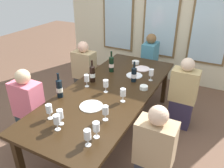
% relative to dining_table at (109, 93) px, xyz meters
% --- Properties ---
extents(ground_plane, '(12.00, 12.00, 0.00)m').
position_rel_dining_table_xyz_m(ground_plane, '(0.00, 0.00, -0.68)').
color(ground_plane, brown).
extents(back_wall_with_windows, '(4.29, 0.10, 2.90)m').
position_rel_dining_table_xyz_m(back_wall_with_windows, '(0.00, 2.23, 0.77)').
color(back_wall_with_windows, beige).
rests_on(back_wall_with_windows, ground).
extents(dining_table, '(1.09, 2.65, 0.74)m').
position_rel_dining_table_xyz_m(dining_table, '(0.00, 0.00, 0.00)').
color(dining_table, black).
rests_on(dining_table, ground).
extents(white_plate_0, '(0.24, 0.24, 0.01)m').
position_rel_dining_table_xyz_m(white_plate_0, '(0.13, 0.56, 0.06)').
color(white_plate_0, white).
rests_on(white_plate_0, dining_table).
extents(white_plate_1, '(0.28, 0.28, 0.01)m').
position_rel_dining_table_xyz_m(white_plate_1, '(0.01, -0.47, 0.06)').
color(white_plate_1, white).
rests_on(white_plate_1, dining_table).
extents(white_plate_2, '(0.24, 0.24, 0.01)m').
position_rel_dining_table_xyz_m(white_plate_2, '(0.14, 0.86, 0.06)').
color(white_plate_2, white).
rests_on(white_plate_2, dining_table).
extents(wine_bottle_0, '(0.08, 0.08, 0.33)m').
position_rel_dining_table_xyz_m(wine_bottle_0, '(-0.46, -0.45, 0.19)').
color(wine_bottle_0, black).
rests_on(wine_bottle_0, dining_table).
extents(wine_bottle_1, '(0.08, 0.08, 0.30)m').
position_rel_dining_table_xyz_m(wine_bottle_1, '(0.19, 0.38, 0.17)').
color(wine_bottle_1, black).
rests_on(wine_bottle_1, dining_table).
extents(wine_bottle_2, '(0.08, 0.08, 0.32)m').
position_rel_dining_table_xyz_m(wine_bottle_2, '(-0.33, 0.10, 0.18)').
color(wine_bottle_2, black).
rests_on(wine_bottle_2, dining_table).
extents(wine_bottle_3, '(0.08, 0.08, 0.33)m').
position_rel_dining_table_xyz_m(wine_bottle_3, '(-0.25, 0.54, 0.19)').
color(wine_bottle_3, black).
rests_on(wine_bottle_3, dining_table).
extents(tasting_bowl_0, '(0.11, 0.11, 0.05)m').
position_rel_dining_table_xyz_m(tasting_bowl_0, '(0.41, 0.22, 0.08)').
color(tasting_bowl_0, white).
rests_on(tasting_bowl_0, dining_table).
extents(tasting_bowl_1, '(0.12, 0.12, 0.05)m').
position_rel_dining_table_xyz_m(tasting_bowl_1, '(-0.04, 1.02, 0.08)').
color(tasting_bowl_1, white).
rests_on(tasting_bowl_1, dining_table).
extents(wine_glass_0, '(0.07, 0.07, 0.17)m').
position_rel_dining_table_xyz_m(wine_glass_0, '(-0.10, -0.90, 0.18)').
color(wine_glass_0, white).
rests_on(wine_glass_0, dining_table).
extents(wine_glass_1, '(0.07, 0.07, 0.17)m').
position_rel_dining_table_xyz_m(wine_glass_1, '(-0.32, -0.06, 0.18)').
color(wine_glass_1, white).
rests_on(wine_glass_1, dining_table).
extents(wine_glass_2, '(0.07, 0.07, 0.17)m').
position_rel_dining_table_xyz_m(wine_glass_2, '(0.33, -1.04, 0.18)').
color(wine_glass_2, white).
rests_on(wine_glass_2, dining_table).
extents(wine_glass_3, '(0.07, 0.07, 0.17)m').
position_rel_dining_table_xyz_m(wine_glass_3, '(0.34, -0.90, 0.18)').
color(wine_glass_3, white).
rests_on(wine_glass_3, dining_table).
extents(wine_glass_4, '(0.07, 0.07, 0.17)m').
position_rel_dining_table_xyz_m(wine_glass_4, '(0.40, 0.53, 0.18)').
color(wine_glass_4, white).
rests_on(wine_glass_4, dining_table).
extents(wine_glass_5, '(0.07, 0.07, 0.17)m').
position_rel_dining_table_xyz_m(wine_glass_5, '(-0.01, -0.08, 0.18)').
color(wine_glass_5, white).
rests_on(wine_glass_5, dining_table).
extents(wine_glass_6, '(0.07, 0.07, 0.17)m').
position_rel_dining_table_xyz_m(wine_glass_6, '(-0.07, -0.99, 0.18)').
color(wine_glass_6, white).
rests_on(wine_glass_6, dining_table).
extents(wine_glass_7, '(0.07, 0.07, 0.17)m').
position_rel_dining_table_xyz_m(wine_glass_7, '(0.28, -0.62, 0.18)').
color(wine_glass_7, white).
rests_on(wine_glass_7, dining_table).
extents(wine_glass_8, '(0.07, 0.07, 0.17)m').
position_rel_dining_table_xyz_m(wine_glass_8, '(0.29, -0.19, 0.18)').
color(wine_glass_8, white).
rests_on(wine_glass_8, dining_table).
extents(wine_glass_9, '(0.07, 0.07, 0.17)m').
position_rel_dining_table_xyz_m(wine_glass_9, '(-0.26, -0.87, 0.18)').
color(wine_glass_9, white).
rests_on(wine_glass_9, dining_table).
extents(seated_person_0, '(0.38, 0.24, 1.11)m').
position_rel_dining_table_xyz_m(seated_person_0, '(-0.86, -0.64, -0.15)').
color(seated_person_0, '#26333A').
rests_on(seated_person_0, ground).
extents(seated_person_1, '(0.38, 0.24, 1.11)m').
position_rel_dining_table_xyz_m(seated_person_1, '(0.86, -0.67, -0.15)').
color(seated_person_1, '#31333F').
rests_on(seated_person_1, ground).
extents(seated_person_2, '(0.38, 0.24, 1.11)m').
position_rel_dining_table_xyz_m(seated_person_2, '(-0.86, 0.67, -0.15)').
color(seated_person_2, '#3A3A35').
rests_on(seated_person_2, ground).
extents(seated_person_3, '(0.38, 0.24, 1.11)m').
position_rel_dining_table_xyz_m(seated_person_3, '(0.86, 0.69, -0.15)').
color(seated_person_3, '#2F2841').
rests_on(seated_person_3, ground).
extents(seated_person_4, '(0.24, 0.38, 1.11)m').
position_rel_dining_table_xyz_m(seated_person_4, '(0.00, 1.68, -0.15)').
color(seated_person_4, '#322330').
rests_on(seated_person_4, ground).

